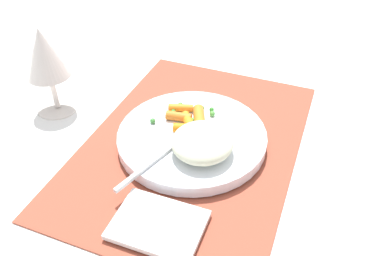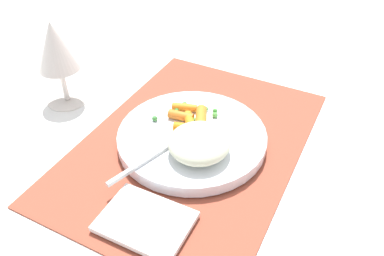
{
  "view_description": "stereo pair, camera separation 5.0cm",
  "coord_description": "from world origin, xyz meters",
  "px_view_note": "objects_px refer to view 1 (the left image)",
  "views": [
    {
      "loc": [
        -0.46,
        -0.18,
        0.43
      ],
      "look_at": [
        0.0,
        0.0,
        0.04
      ],
      "focal_mm": 37.28,
      "sensor_mm": 36.0,
      "label": 1
    },
    {
      "loc": [
        -0.44,
        -0.22,
        0.43
      ],
      "look_at": [
        0.0,
        0.0,
        0.04
      ],
      "focal_mm": 37.28,
      "sensor_mm": 36.0,
      "label": 2
    }
  ],
  "objects_px": {
    "fork": "(175,145)",
    "napkin": "(158,225)",
    "carrot_portion": "(188,119)",
    "rice_mound": "(202,142)",
    "wine_glass": "(44,55)",
    "plate": "(192,137)"
  },
  "relations": [
    {
      "from": "plate",
      "to": "napkin",
      "type": "distance_m",
      "value": 0.17
    },
    {
      "from": "napkin",
      "to": "fork",
      "type": "bearing_deg",
      "value": 14.04
    },
    {
      "from": "plate",
      "to": "carrot_portion",
      "type": "bearing_deg",
      "value": 33.91
    },
    {
      "from": "plate",
      "to": "carrot_portion",
      "type": "height_order",
      "value": "carrot_portion"
    },
    {
      "from": "rice_mound",
      "to": "wine_glass",
      "type": "relative_size",
      "value": 0.6
    },
    {
      "from": "rice_mound",
      "to": "napkin",
      "type": "relative_size",
      "value": 0.81
    },
    {
      "from": "rice_mound",
      "to": "fork",
      "type": "xyz_separation_m",
      "value": [
        -0.0,
        0.04,
        -0.02
      ]
    },
    {
      "from": "napkin",
      "to": "plate",
      "type": "bearing_deg",
      "value": 6.71
    },
    {
      "from": "carrot_portion",
      "to": "napkin",
      "type": "bearing_deg",
      "value": -169.75
    },
    {
      "from": "carrot_portion",
      "to": "napkin",
      "type": "xyz_separation_m",
      "value": [
        -0.2,
        -0.04,
        -0.02
      ]
    },
    {
      "from": "plate",
      "to": "fork",
      "type": "relative_size",
      "value": 1.22
    },
    {
      "from": "carrot_portion",
      "to": "wine_glass",
      "type": "relative_size",
      "value": 0.51
    },
    {
      "from": "carrot_portion",
      "to": "fork",
      "type": "xyz_separation_m",
      "value": [
        -0.06,
        -0.0,
        -0.0
      ]
    },
    {
      "from": "napkin",
      "to": "carrot_portion",
      "type": "bearing_deg",
      "value": 10.25
    },
    {
      "from": "plate",
      "to": "rice_mound",
      "type": "height_order",
      "value": "rice_mound"
    },
    {
      "from": "wine_glass",
      "to": "napkin",
      "type": "height_order",
      "value": "wine_glass"
    },
    {
      "from": "carrot_portion",
      "to": "wine_glass",
      "type": "bearing_deg",
      "value": 93.86
    },
    {
      "from": "fork",
      "to": "rice_mound",
      "type": "bearing_deg",
      "value": -85.42
    },
    {
      "from": "rice_mound",
      "to": "napkin",
      "type": "bearing_deg",
      "value": 175.64
    },
    {
      "from": "rice_mound",
      "to": "fork",
      "type": "distance_m",
      "value": 0.05
    },
    {
      "from": "fork",
      "to": "napkin",
      "type": "distance_m",
      "value": 0.14
    },
    {
      "from": "plate",
      "to": "fork",
      "type": "height_order",
      "value": "fork"
    }
  ]
}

